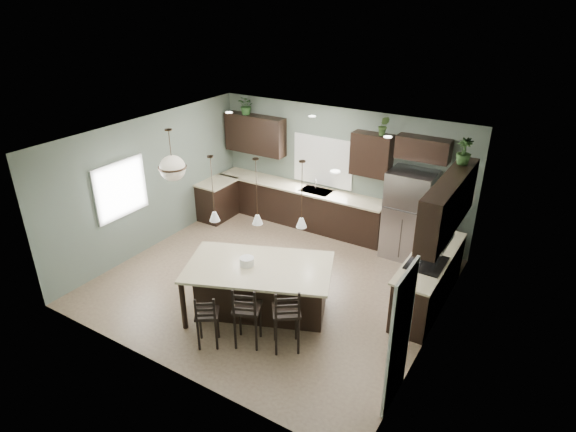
% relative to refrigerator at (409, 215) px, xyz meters
% --- Properties ---
extents(ground, '(6.00, 6.00, 0.00)m').
position_rel_refrigerator_xyz_m(ground, '(-1.80, -2.31, -0.93)').
color(ground, '#9E8466').
rests_on(ground, ground).
extents(pantry_door, '(0.04, 0.82, 2.04)m').
position_rel_refrigerator_xyz_m(pantry_door, '(1.18, -3.86, 0.09)').
color(pantry_door, white).
rests_on(pantry_door, ground).
extents(window_back, '(1.35, 0.02, 1.00)m').
position_rel_refrigerator_xyz_m(window_back, '(-2.20, 0.43, 0.62)').
color(window_back, white).
rests_on(window_back, room_shell).
extents(window_left, '(0.02, 1.10, 1.00)m').
position_rel_refrigerator_xyz_m(window_left, '(-4.78, -3.11, 0.62)').
color(window_left, white).
rests_on(window_left, room_shell).
extents(left_return_cabs, '(0.60, 0.90, 0.90)m').
position_rel_refrigerator_xyz_m(left_return_cabs, '(-4.50, -0.61, -0.48)').
color(left_return_cabs, black).
rests_on(left_return_cabs, ground).
extents(left_return_countertop, '(0.66, 0.96, 0.04)m').
position_rel_refrigerator_xyz_m(left_return_countertop, '(-4.48, -0.61, -0.01)').
color(left_return_countertop, beige).
rests_on(left_return_countertop, left_return_cabs).
extents(back_lower_cabs, '(4.20, 0.60, 0.90)m').
position_rel_refrigerator_xyz_m(back_lower_cabs, '(-2.65, 0.14, -0.48)').
color(back_lower_cabs, black).
rests_on(back_lower_cabs, ground).
extents(back_countertop, '(4.20, 0.66, 0.04)m').
position_rel_refrigerator_xyz_m(back_countertop, '(-2.65, 0.12, -0.01)').
color(back_countertop, beige).
rests_on(back_countertop, back_lower_cabs).
extents(sink_inset, '(0.70, 0.45, 0.01)m').
position_rel_refrigerator_xyz_m(sink_inset, '(-2.20, 0.12, 0.01)').
color(sink_inset, gray).
rests_on(sink_inset, back_countertop).
extents(faucet, '(0.02, 0.02, 0.28)m').
position_rel_refrigerator_xyz_m(faucet, '(-2.20, 0.09, 0.16)').
color(faucet, silver).
rests_on(faucet, back_countertop).
extents(back_upper_left, '(1.55, 0.34, 0.90)m').
position_rel_refrigerator_xyz_m(back_upper_left, '(-3.95, 0.27, 1.02)').
color(back_upper_left, black).
rests_on(back_upper_left, room_shell).
extents(back_upper_right, '(0.85, 0.34, 0.90)m').
position_rel_refrigerator_xyz_m(back_upper_right, '(-1.00, 0.27, 1.02)').
color(back_upper_right, black).
rests_on(back_upper_right, room_shell).
extents(fridge_header, '(1.05, 0.34, 0.45)m').
position_rel_refrigerator_xyz_m(fridge_header, '(0.05, 0.27, 1.32)').
color(fridge_header, black).
rests_on(fridge_header, room_shell).
extents(right_lower_cabs, '(0.60, 2.35, 0.90)m').
position_rel_refrigerator_xyz_m(right_lower_cabs, '(0.90, -1.43, -0.48)').
color(right_lower_cabs, black).
rests_on(right_lower_cabs, ground).
extents(right_countertop, '(0.66, 2.35, 0.04)m').
position_rel_refrigerator_xyz_m(right_countertop, '(0.88, -1.43, -0.01)').
color(right_countertop, beige).
rests_on(right_countertop, right_lower_cabs).
extents(cooktop, '(0.58, 0.75, 0.02)m').
position_rel_refrigerator_xyz_m(cooktop, '(0.88, -1.71, 0.02)').
color(cooktop, black).
rests_on(cooktop, right_countertop).
extents(wall_oven_front, '(0.01, 0.72, 0.60)m').
position_rel_refrigerator_xyz_m(wall_oven_front, '(0.60, -1.71, -0.48)').
color(wall_oven_front, gray).
rests_on(wall_oven_front, right_lower_cabs).
extents(right_upper_cabs, '(0.34, 2.35, 0.90)m').
position_rel_refrigerator_xyz_m(right_upper_cabs, '(1.03, -1.43, 1.02)').
color(right_upper_cabs, black).
rests_on(right_upper_cabs, room_shell).
extents(microwave, '(0.40, 0.75, 0.40)m').
position_rel_refrigerator_xyz_m(microwave, '(0.98, -1.71, 0.62)').
color(microwave, gray).
rests_on(microwave, right_upper_cabs).
extents(refrigerator, '(0.90, 0.74, 1.85)m').
position_rel_refrigerator_xyz_m(refrigerator, '(0.00, 0.00, 0.00)').
color(refrigerator, '#9898A0').
rests_on(refrigerator, ground).
extents(kitchen_island, '(2.73, 2.17, 0.92)m').
position_rel_refrigerator_xyz_m(kitchen_island, '(-1.46, -3.22, -0.46)').
color(kitchen_island, black).
rests_on(kitchen_island, ground).
extents(serving_dish, '(0.24, 0.24, 0.14)m').
position_rel_refrigerator_xyz_m(serving_dish, '(-1.64, -3.29, 0.07)').
color(serving_dish, white).
rests_on(serving_dish, kitchen_island).
extents(bar_stool_left, '(0.49, 0.49, 0.95)m').
position_rel_refrigerator_xyz_m(bar_stool_left, '(-1.67, -4.32, -0.45)').
color(bar_stool_left, black).
rests_on(bar_stool_left, ground).
extents(bar_stool_center, '(0.54, 0.54, 1.10)m').
position_rel_refrigerator_xyz_m(bar_stool_center, '(-1.16, -3.97, -0.37)').
color(bar_stool_center, black).
rests_on(bar_stool_center, ground).
extents(bar_stool_right, '(0.58, 0.58, 1.13)m').
position_rel_refrigerator_xyz_m(bar_stool_right, '(-0.60, -3.75, -0.36)').
color(bar_stool_right, black).
rests_on(bar_stool_right, ground).
extents(pendant_left, '(0.17, 0.17, 1.10)m').
position_rel_refrigerator_xyz_m(pendant_left, '(-2.10, -3.48, 1.32)').
color(pendant_left, silver).
rests_on(pendant_left, room_shell).
extents(pendant_center, '(0.17, 0.17, 1.10)m').
position_rel_refrigerator_xyz_m(pendant_center, '(-1.46, -3.22, 1.32)').
color(pendant_center, white).
rests_on(pendant_center, room_shell).
extents(pendant_right, '(0.17, 0.17, 1.10)m').
position_rel_refrigerator_xyz_m(pendant_right, '(-0.81, -2.95, 1.32)').
color(pendant_right, white).
rests_on(pendant_right, room_shell).
extents(chandelier, '(0.53, 0.53, 0.99)m').
position_rel_refrigerator_xyz_m(chandelier, '(-3.73, -2.70, 1.38)').
color(chandelier, beige).
rests_on(chandelier, room_shell).
extents(plant_back_left, '(0.44, 0.41, 0.42)m').
position_rel_refrigerator_xyz_m(plant_back_left, '(-4.14, 0.24, 1.69)').
color(plant_back_left, '#264D21').
rests_on(plant_back_left, back_upper_left).
extents(plant_back_right, '(0.25, 0.21, 0.39)m').
position_rel_refrigerator_xyz_m(plant_back_right, '(-0.78, 0.24, 1.67)').
color(plant_back_right, '#375425').
rests_on(plant_back_right, back_upper_right).
extents(plant_right_wall, '(0.29, 0.29, 0.44)m').
position_rel_refrigerator_xyz_m(plant_right_wall, '(1.00, -0.71, 1.70)').
color(plant_right_wall, '#2B4E22').
rests_on(plant_right_wall, right_upper_cabs).
extents(room_shell, '(6.00, 6.00, 6.00)m').
position_rel_refrigerator_xyz_m(room_shell, '(-1.80, -2.31, 0.77)').
color(room_shell, slate).
rests_on(room_shell, ground).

